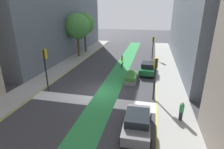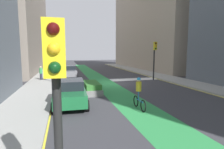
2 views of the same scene
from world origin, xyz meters
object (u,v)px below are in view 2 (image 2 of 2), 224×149
Objects in this scene: car_grey_right_near at (69,71)px; traffic_signal_far_right at (56,87)px; traffic_signal_near_right at (58,57)px; pedestrian_sidewalk_right_a at (41,73)px; median_planter at (92,88)px; traffic_signal_near_left at (155,54)px; car_green_right_far at (70,92)px; cyclist_in_lane at (139,92)px.

traffic_signal_far_right is at bearing 87.90° from car_grey_right_near.
pedestrian_sidewalk_right_a is at bearing -58.55° from traffic_signal_near_right.
pedestrian_sidewalk_right_a is 8.88m from median_planter.
car_green_right_far is (10.06, 7.86, -2.35)m from traffic_signal_near_left.
median_planter is (-2.64, 4.09, -2.47)m from traffic_signal_near_right.
traffic_signal_near_right is 2.62× the size of pedestrian_sidewalk_right_a.
pedestrian_sidewalk_right_a is at bearing 32.81° from car_grey_right_near.
traffic_signal_near_right is 0.96× the size of car_green_right_far.
traffic_signal_far_right is 1.16× the size of median_planter.
traffic_signal_near_right is 0.91× the size of traffic_signal_near_left.
cyclist_in_lane is at bearing 103.70° from car_grey_right_near.
traffic_signal_near_left is 1.18× the size of traffic_signal_far_right.
traffic_signal_near_right is at bearing 78.61° from car_grey_right_near.
traffic_signal_near_left reaches higher than pedestrian_sidewalk_right_a.
traffic_signal_near_right reaches higher than median_planter.
traffic_signal_far_right reaches higher than car_green_right_far.
traffic_signal_near_left is 2.89× the size of pedestrian_sidewalk_right_a.
traffic_signal_far_right is 8.31m from car_green_right_far.
car_green_right_far is at bearing 88.80° from car_grey_right_near.
median_planter is (-1.54, 9.56, -0.40)m from car_grey_right_near.
traffic_signal_far_right is (10.56, 15.94, -0.46)m from traffic_signal_near_left.
traffic_signal_near_right is at bearing 121.45° from pedestrian_sidewalk_right_a.
cyclist_in_lane is 0.56× the size of median_planter.
car_grey_right_near is 1.29× the size of median_planter.
car_green_right_far is at bearing 38.01° from traffic_signal_near_left.
traffic_signal_near_right is 4.44m from pedestrian_sidewalk_right_a.
traffic_signal_near_left is at bearing -141.99° from car_green_right_far.
pedestrian_sidewalk_right_a reaches higher than car_grey_right_near.
traffic_signal_near_right is at bearing -57.19° from median_planter.
traffic_signal_near_right is 1.07× the size of traffic_signal_far_right.
traffic_signal_near_right reaches higher than cyclist_in_lane.
car_green_right_far is at bearing 96.61° from traffic_signal_near_right.
cyclist_in_lane is (-3.55, 14.56, 0.17)m from car_grey_right_near.
cyclist_in_lane is at bearing 57.33° from traffic_signal_near_left.
traffic_signal_near_right is 10.39m from cyclist_in_lane.
car_green_right_far is 2.30× the size of cyclist_in_lane.
traffic_signal_near_right is at bearing -83.39° from car_green_right_far.
car_green_right_far is at bearing -93.51° from traffic_signal_far_right.
pedestrian_sidewalk_right_a is at bearing -61.68° from cyclist_in_lane.
cyclist_in_lane is 5.42m from median_planter.
cyclist_in_lane is 1.19× the size of pedestrian_sidewalk_right_a.
car_green_right_far is (-0.50, -8.08, -1.89)m from traffic_signal_far_right.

